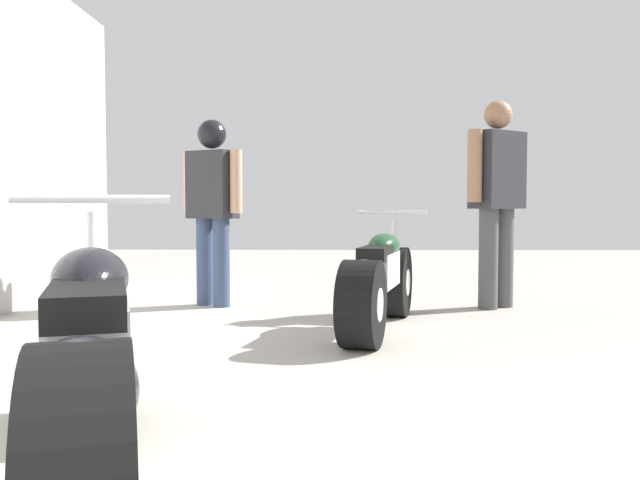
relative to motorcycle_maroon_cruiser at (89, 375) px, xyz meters
name	(u,v)px	position (x,y,z in m)	size (l,w,h in m)	color
ground_plane	(343,364)	(0.80, 1.78, -0.38)	(18.60, 18.60, 0.00)	#A8A399
motorcycle_maroon_cruiser	(89,375)	(0.00, 0.00, 0.00)	(0.88, 1.96, 0.93)	black
motorcycle_black_naked	(378,283)	(1.06, 2.76, -0.04)	(0.73, 1.79, 0.84)	black
mechanic_in_blue	(497,191)	(2.14, 3.86, 0.61)	(0.62, 0.53, 1.76)	#4C4C4C
mechanic_with_helmet	(212,195)	(-0.30, 3.93, 0.58)	(0.59, 0.42, 1.61)	#384766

